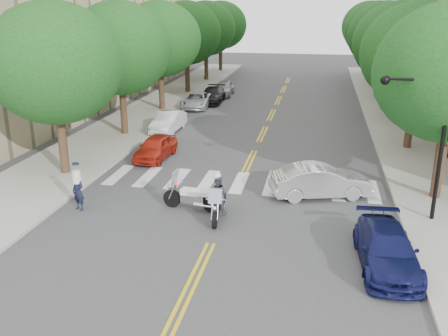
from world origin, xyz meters
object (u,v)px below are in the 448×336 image
(motorcycle_police, at_px, (218,198))
(convertible, at_px, (321,181))
(sedan_blue, at_px, (387,249))
(motorcycle_parked, at_px, (197,197))
(officer_standing, at_px, (78,191))

(motorcycle_police, distance_m, convertible, 5.13)
(sedan_blue, bearing_deg, motorcycle_police, 152.25)
(motorcycle_parked, relative_size, sedan_blue, 0.58)
(sedan_blue, bearing_deg, convertible, 106.45)
(motorcycle_parked, height_order, officer_standing, motorcycle_parked)
(motorcycle_police, height_order, sedan_blue, motorcycle_police)
(convertible, bearing_deg, motorcycle_police, 110.98)
(motorcycle_police, relative_size, sedan_blue, 0.55)
(motorcycle_parked, relative_size, convertible, 0.58)
(officer_standing, relative_size, convertible, 0.37)
(motorcycle_parked, distance_m, sedan_blue, 7.96)
(convertible, distance_m, sedan_blue, 6.33)
(motorcycle_police, relative_size, officer_standing, 1.45)
(motorcycle_police, distance_m, motorcycle_parked, 1.21)
(officer_standing, relative_size, sedan_blue, 0.38)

